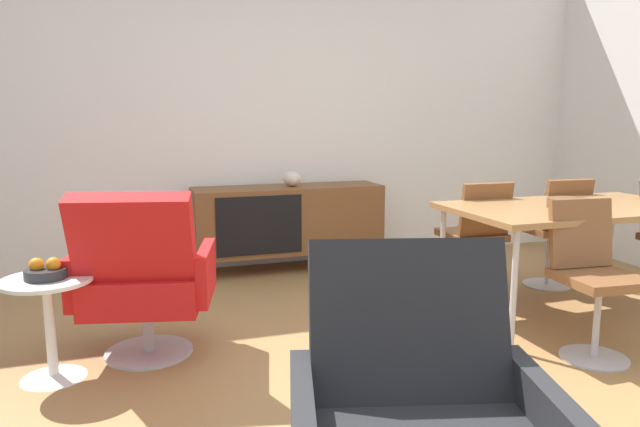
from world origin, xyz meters
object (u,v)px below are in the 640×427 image
sideboard (288,219)px  lounge_chair_red (142,276)px  vase_cobalt (292,179)px  fruit_bowl (46,271)px  dining_chair_back_right (555,228)px  side_table_round (49,317)px  armchair_black_shell (417,417)px  wooden_bowl_on_table (569,203)px  dining_chair_back_left (476,234)px  dining_table (573,212)px  dining_chair_front_left (593,273)px

sideboard → lounge_chair_red: size_ratio=1.69×
vase_cobalt → fruit_bowl: size_ratio=0.76×
dining_chair_back_right → lounge_chair_red: size_ratio=0.90×
lounge_chair_red → side_table_round: size_ratio=1.82×
lounge_chair_red → armchair_black_shell: bearing=-68.6°
vase_cobalt → lounge_chair_red: bearing=-128.9°
dining_chair_back_right → fruit_bowl: 3.51m
sideboard → lounge_chair_red: (-1.24, -1.58, 0.03)m
sideboard → wooden_bowl_on_table: 2.27m
lounge_chair_red → wooden_bowl_on_table: bearing=-5.0°
lounge_chair_red → fruit_bowl: 0.48m
vase_cobalt → dining_chair_back_left: size_ratio=0.18×
sideboard → dining_chair_back_right: 2.14m
vase_cobalt → dining_table: vase_cobalt is taller
wooden_bowl_on_table → dining_table: bearing=33.6°
wooden_bowl_on_table → side_table_round: wooden_bowl_on_table is taller
sideboard → armchair_black_shell: 3.41m
dining_table → sideboard: bearing=129.7°
vase_cobalt → dining_chair_back_right: 2.13m
dining_chair_back_right → lounge_chair_red: (-3.02, -0.40, -0.00)m
wooden_bowl_on_table → fruit_bowl: (-3.03, 0.12, -0.21)m
dining_chair_back_right → wooden_bowl_on_table: bearing=-125.6°
dining_chair_back_right → lounge_chair_red: bearing=-172.4°
lounge_chair_red → dining_chair_back_right: bearing=7.6°
vase_cobalt → dining_chair_front_left: dining_chair_front_left is taller
dining_chair_back_left → side_table_round: bearing=-169.7°
dining_chair_front_left → fruit_bowl: dining_chair_front_left is taller
armchair_black_shell → dining_chair_front_left: bearing=33.5°
dining_chair_front_left → dining_chair_back_right: size_ratio=1.00×
fruit_bowl → dining_table: bearing=-1.0°
dining_chair_front_left → fruit_bowl: (-2.79, 0.61, 0.09)m
fruit_bowl → vase_cobalt: bearing=44.2°
dining_chair_front_left → lounge_chair_red: lounge_chair_red is taller
sideboard → side_table_round: size_ratio=3.08×
sideboard → dining_chair_front_left: size_ratio=1.87×
vase_cobalt → sideboard: bearing=-177.2°
dining_chair_front_left → dining_chair_back_left: bearing=90.4°
sideboard → lounge_chair_red: bearing=-128.1°
dining_chair_front_left → side_table_round: dining_chair_front_left is taller
vase_cobalt → side_table_round: (-1.73, -1.68, -0.46)m
vase_cobalt → armchair_black_shell: 3.43m
armchair_black_shell → wooden_bowl_on_table: bearing=40.0°
dining_chair_back_left → armchair_black_shell: size_ratio=0.90×
sideboard → dining_table: (1.44, -1.73, 0.26)m
dining_chair_back_right → sideboard: bearing=146.7°
dining_chair_back_left → fruit_bowl: bearing=-169.7°
dining_chair_front_left → armchair_black_shell: (-1.63, -1.08, -0.00)m
dining_chair_back_right → dining_table: bearing=-121.8°
armchair_black_shell → side_table_round: (-1.16, 1.69, -0.15)m
dining_table → vase_cobalt: bearing=128.9°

